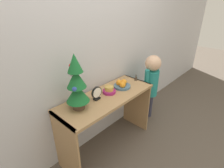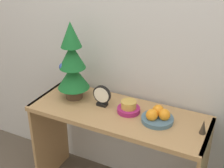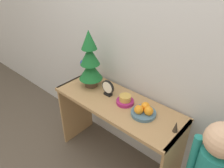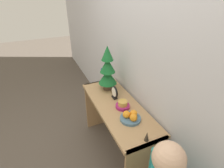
{
  "view_description": "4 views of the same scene",
  "coord_description": "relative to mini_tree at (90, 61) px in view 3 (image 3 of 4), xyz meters",
  "views": [
    {
      "loc": [
        -1.16,
        -0.92,
        1.65
      ],
      "look_at": [
        0.05,
        0.2,
        0.84
      ],
      "focal_mm": 28.0,
      "sensor_mm": 36.0,
      "label": 1
    },
    {
      "loc": [
        0.72,
        -1.31,
        1.76
      ],
      "look_at": [
        -0.04,
        0.21,
        0.91
      ],
      "focal_mm": 50.0,
      "sensor_mm": 36.0,
      "label": 2
    },
    {
      "loc": [
        0.95,
        -0.91,
        1.8
      ],
      "look_at": [
        -0.03,
        0.19,
        0.89
      ],
      "focal_mm": 35.0,
      "sensor_mm": 36.0,
      "label": 3
    },
    {
      "loc": [
        1.34,
        -0.44,
        1.8
      ],
      "look_at": [
        -0.07,
        0.19,
        0.93
      ],
      "focal_mm": 28.0,
      "sensor_mm": 36.0,
      "label": 4
    }
  ],
  "objects": [
    {
      "name": "back_wall",
      "position": [
        0.35,
        0.23,
        0.28
      ],
      "size": [
        7.0,
        0.05,
        2.5
      ],
      "primitive_type": "cube",
      "color": "silver",
      "rests_on": "ground_plane"
    },
    {
      "name": "console_table",
      "position": [
        0.35,
        -0.04,
        -0.42
      ],
      "size": [
        1.14,
        0.44,
        0.71
      ],
      "color": "tan",
      "rests_on": "ground_plane"
    },
    {
      "name": "mini_tree",
      "position": [
        0.0,
        0.0,
        0.0
      ],
      "size": [
        0.22,
        0.22,
        0.53
      ],
      "color": "#4C3828",
      "rests_on": "console_table"
    },
    {
      "name": "fruit_bowl",
      "position": [
        0.61,
        -0.03,
        -0.22
      ],
      "size": [
        0.19,
        0.19,
        0.09
      ],
      "color": "#476B84",
      "rests_on": "console_table"
    },
    {
      "name": "singing_bowl",
      "position": [
        0.41,
        -0.01,
        -0.23
      ],
      "size": [
        0.15,
        0.15,
        0.08
      ],
      "color": "#9E2366",
      "rests_on": "console_table"
    },
    {
      "name": "desk_clock",
      "position": [
        0.22,
        -0.01,
        -0.19
      ],
      "size": [
        0.12,
        0.04,
        0.14
      ],
      "color": "black",
      "rests_on": "console_table"
    },
    {
      "name": "figurine",
      "position": [
        0.88,
        -0.03,
        -0.21
      ],
      "size": [
        0.04,
        0.04,
        0.09
      ],
      "color": "#382D23",
      "rests_on": "console_table"
    },
    {
      "name": "child_figure",
      "position": [
        1.18,
        -0.09,
        -0.33
      ],
      "size": [
        0.3,
        0.21,
        0.98
      ],
      "color": "#38384C",
      "rests_on": "ground_plane"
    }
  ]
}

